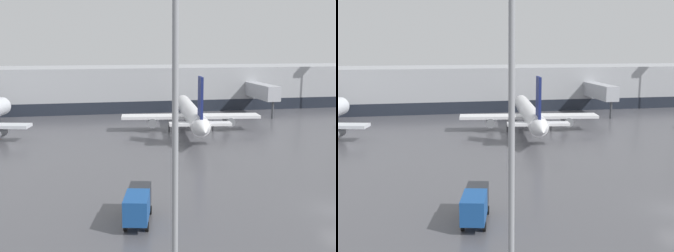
% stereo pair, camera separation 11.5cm
% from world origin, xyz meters
% --- Properties ---
extents(terminal_building, '(160.00, 31.10, 9.00)m').
position_xyz_m(terminal_building, '(-0.31, 61.82, 4.50)').
color(terminal_building, '#9EA0A5').
rests_on(terminal_building, ground_plane).
extents(parked_jet_0, '(22.27, 32.00, 9.47)m').
position_xyz_m(parked_jet_0, '(-3.99, 34.65, 2.83)').
color(parked_jet_0, white).
rests_on(parked_jet_0, ground_plane).
extents(service_truck_1, '(2.82, 5.41, 2.55)m').
position_xyz_m(service_truck_1, '(-16.61, 0.79, 1.58)').
color(service_truck_1, '#19478C').
rests_on(service_truck_1, ground_plane).
extents(apron_light_mast_1, '(1.80, 1.80, 19.00)m').
position_xyz_m(apron_light_mast_1, '(-16.19, -11.02, 14.92)').
color(apron_light_mast_1, gray).
rests_on(apron_light_mast_1, ground_plane).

